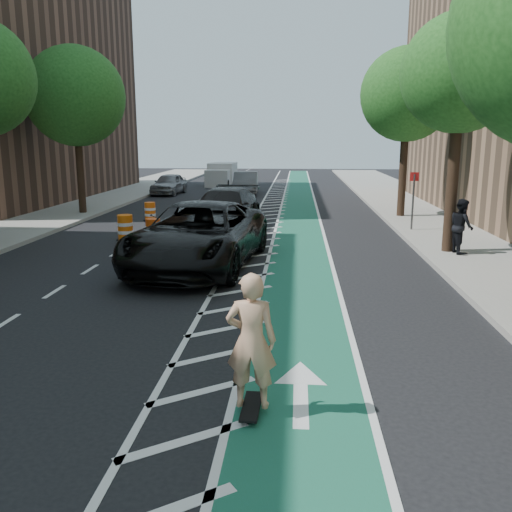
# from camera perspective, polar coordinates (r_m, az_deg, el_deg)

# --- Properties ---
(ground) EXTENTS (120.00, 120.00, 0.00)m
(ground) POSITION_cam_1_polar(r_m,az_deg,el_deg) (11.43, -10.69, -7.39)
(ground) COLOR black
(ground) RESTS_ON ground
(bike_lane) EXTENTS (2.00, 90.00, 0.01)m
(bike_lane) POSITION_cam_1_polar(r_m,az_deg,el_deg) (20.73, 4.56, 1.68)
(bike_lane) COLOR #1A5D3F
(bike_lane) RESTS_ON ground
(buffer_strip) EXTENTS (1.40, 90.00, 0.01)m
(buffer_strip) POSITION_cam_1_polar(r_m,az_deg,el_deg) (20.78, 0.42, 1.74)
(buffer_strip) COLOR silver
(buffer_strip) RESTS_ON ground
(sidewalk_right) EXTENTS (5.00, 90.00, 0.15)m
(sidewalk_right) POSITION_cam_1_polar(r_m,az_deg,el_deg) (21.75, 21.96, 1.50)
(sidewalk_right) COLOR gray
(sidewalk_right) RESTS_ON ground
(curb_right) EXTENTS (0.12, 90.00, 0.16)m
(curb_right) POSITION_cam_1_polar(r_m,az_deg,el_deg) (21.13, 15.62, 1.66)
(curb_right) COLOR gray
(curb_right) RESTS_ON ground
(curb_left) EXTENTS (0.12, 90.00, 0.16)m
(curb_left) POSITION_cam_1_polar(r_m,az_deg,el_deg) (22.98, -21.38, 2.10)
(curb_left) COLOR gray
(curb_left) RESTS_ON ground
(tree_r_c) EXTENTS (4.20, 4.20, 7.90)m
(tree_r_c) POSITION_cam_1_polar(r_m,az_deg,el_deg) (19.15, 20.44, 17.43)
(tree_r_c) COLOR #382619
(tree_r_c) RESTS_ON ground
(tree_r_d) EXTENTS (4.20, 4.20, 7.90)m
(tree_r_d) POSITION_cam_1_polar(r_m,az_deg,el_deg) (26.92, 15.67, 16.03)
(tree_r_d) COLOR #382619
(tree_r_d) RESTS_ON ground
(tree_l_d) EXTENTS (4.20, 4.20, 7.90)m
(tree_l_d) POSITION_cam_1_polar(r_m,az_deg,el_deg) (28.57, -18.57, 15.61)
(tree_l_d) COLOR #382619
(tree_l_d) RESTS_ON ground
(sign_post) EXTENTS (0.35, 0.08, 2.47)m
(sign_post) POSITION_cam_1_polar(r_m,az_deg,el_deg) (23.00, 16.20, 5.67)
(sign_post) COLOR #4C4C4C
(sign_post) RESTS_ON ground
(skateboard) EXTENTS (0.27, 0.88, 0.12)m
(skateboard) POSITION_cam_1_polar(r_m,az_deg,el_deg) (7.94, -0.50, -15.58)
(skateboard) COLOR black
(skateboard) RESTS_ON ground
(skateboarder) EXTENTS (0.72, 0.48, 1.93)m
(skateboarder) POSITION_cam_1_polar(r_m,az_deg,el_deg) (7.53, -0.51, -8.91)
(skateboarder) COLOR tan
(skateboarder) RESTS_ON skateboard
(suv_near) EXTENTS (3.93, 7.24, 1.93)m
(suv_near) POSITION_cam_1_polar(r_m,az_deg,el_deg) (16.34, -6.05, 2.19)
(suv_near) COLOR black
(suv_near) RESTS_ON ground
(suv_far) EXTENTS (2.98, 6.10, 1.71)m
(suv_far) POSITION_cam_1_polar(r_m,az_deg,el_deg) (23.37, -3.34, 5.00)
(suv_far) COLOR black
(suv_far) RESTS_ON ground
(car_silver) EXTENTS (2.03, 4.38, 1.45)m
(car_silver) POSITION_cam_1_polar(r_m,az_deg,el_deg) (38.39, -9.14, 7.52)
(car_silver) COLOR gray
(car_silver) RESTS_ON ground
(car_grey) EXTENTS (1.85, 4.71, 1.53)m
(car_grey) POSITION_cam_1_polar(r_m,az_deg,el_deg) (37.98, -1.09, 7.68)
(car_grey) COLOR #5B5C60
(car_grey) RESTS_ON ground
(pedestrian) EXTENTS (0.77, 0.93, 1.77)m
(pedestrian) POSITION_cam_1_polar(r_m,az_deg,el_deg) (18.72, 20.82, 2.96)
(pedestrian) COLOR black
(pedestrian) RESTS_ON sidewalk_right
(box_truck) EXTENTS (2.16, 4.49, 1.83)m
(box_truck) POSITION_cam_1_polar(r_m,az_deg,el_deg) (44.96, -3.66, 8.47)
(box_truck) COLOR silver
(box_truck) RESTS_ON ground
(barrel_a) EXTENTS (0.68, 0.68, 0.92)m
(barrel_a) POSITION_cam_1_polar(r_m,az_deg,el_deg) (20.37, -10.78, 2.53)
(barrel_a) COLOR #D7440B
(barrel_a) RESTS_ON ground
(barrel_b) EXTENTS (0.72, 0.72, 0.98)m
(barrel_b) POSITION_cam_1_polar(r_m,az_deg,el_deg) (21.18, -13.59, 2.85)
(barrel_b) COLOR orange
(barrel_b) RESTS_ON ground
(barrel_c) EXTENTS (0.64, 0.64, 0.88)m
(barrel_c) POSITION_cam_1_polar(r_m,az_deg,el_deg) (26.04, -11.08, 4.56)
(barrel_c) COLOR #F55E0C
(barrel_c) RESTS_ON ground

